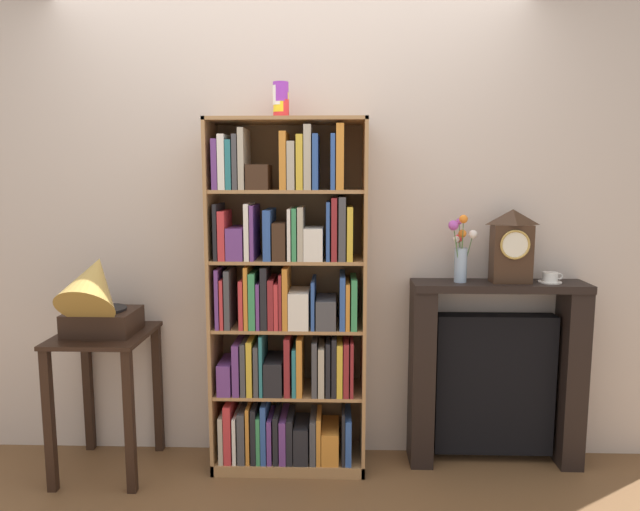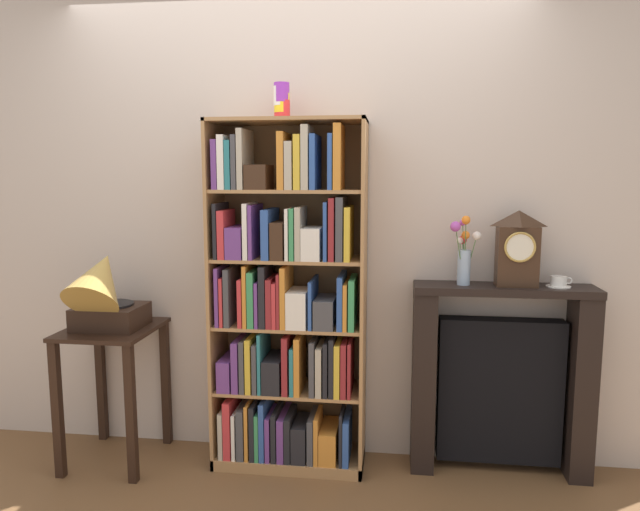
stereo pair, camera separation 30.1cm
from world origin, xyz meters
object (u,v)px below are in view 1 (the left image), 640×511
at_px(bookshelf, 286,313).
at_px(teacup_with_saucer, 550,278).
at_px(cup_stack, 281,101).
at_px(gramophone, 96,296).
at_px(flower_vase, 461,251).
at_px(mantel_clock, 512,246).
at_px(fireplace_mantel, 495,374).
at_px(side_table_left, 106,371).

xyz_separation_m(bookshelf, teacup_with_saucer, (1.39, 0.06, 0.19)).
height_order(bookshelf, cup_stack, cup_stack).
xyz_separation_m(gramophone, teacup_with_saucer, (2.34, 0.21, 0.07)).
distance_m(gramophone, flower_vase, 1.89).
relative_size(mantel_clock, teacup_with_saucer, 3.03).
height_order(gramophone, fireplace_mantel, gramophone).
height_order(gramophone, teacup_with_saucer, gramophone).
relative_size(fireplace_mantel, mantel_clock, 2.61).
height_order(bookshelf, flower_vase, bookshelf).
height_order(bookshelf, teacup_with_saucer, bookshelf).
xyz_separation_m(mantel_clock, flower_vase, (-0.27, -0.00, -0.03)).
height_order(cup_stack, teacup_with_saucer, cup_stack).
height_order(bookshelf, gramophone, bookshelf).
relative_size(bookshelf, fireplace_mantel, 1.84).
relative_size(side_table_left, teacup_with_saucer, 5.90).
bearing_deg(teacup_with_saucer, mantel_clock, -179.26).
xyz_separation_m(bookshelf, side_table_left, (-0.95, -0.08, -0.30)).
xyz_separation_m(gramophone, mantel_clock, (2.13, 0.21, 0.24)).
distance_m(flower_vase, teacup_with_saucer, 0.50).
relative_size(side_table_left, fireplace_mantel, 0.75).
relative_size(cup_stack, side_table_left, 0.24).
bearing_deg(bookshelf, cup_stack, 127.61).
bearing_deg(teacup_with_saucer, cup_stack, -178.67).
distance_m(fireplace_mantel, flower_vase, 0.71).
bearing_deg(gramophone, flower_vase, 6.20).
bearing_deg(cup_stack, mantel_clock, 1.44).
bearing_deg(side_table_left, fireplace_mantel, 4.33).
bearing_deg(flower_vase, bookshelf, -176.55).
relative_size(side_table_left, flower_vase, 2.09).
bearing_deg(mantel_clock, flower_vase, -179.40).
bearing_deg(teacup_with_saucer, bookshelf, -177.50).
distance_m(bookshelf, mantel_clock, 1.24).
bearing_deg(gramophone, bookshelf, 8.83).
xyz_separation_m(cup_stack, flower_vase, (0.94, 0.03, -0.77)).
relative_size(gramophone, teacup_with_saucer, 3.88).
xyz_separation_m(side_table_left, flower_vase, (1.87, 0.13, 0.63)).
bearing_deg(fireplace_mantel, cup_stack, -177.49).
distance_m(bookshelf, cup_stack, 1.10).
bearing_deg(cup_stack, bookshelf, -52.39).
relative_size(side_table_left, mantel_clock, 1.95).
bearing_deg(mantel_clock, bookshelf, -177.19).
xyz_separation_m(cup_stack, mantel_clock, (1.20, 0.03, -0.74)).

